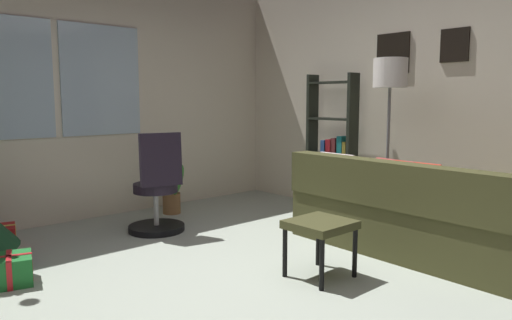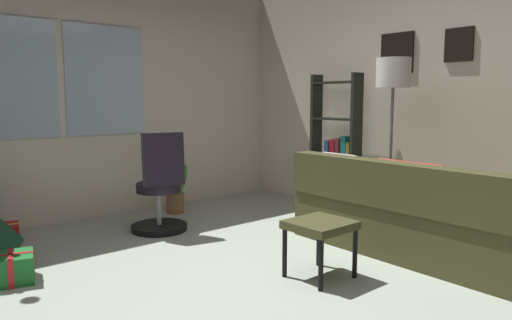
{
  "view_description": "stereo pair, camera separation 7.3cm",
  "coord_description": "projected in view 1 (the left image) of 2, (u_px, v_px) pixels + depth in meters",
  "views": [
    {
      "loc": [
        -2.21,
        -2.43,
        1.32
      ],
      "look_at": [
        0.18,
        0.21,
        0.87
      ],
      "focal_mm": 33.65,
      "sensor_mm": 36.0,
      "label": 1
    },
    {
      "loc": [
        -2.16,
        -2.48,
        1.32
      ],
      "look_at": [
        0.18,
        0.21,
        0.87
      ],
      "focal_mm": 33.65,
      "sensor_mm": 36.0,
      "label": 2
    }
  ],
  "objects": [
    {
      "name": "wall_back_with_windows",
      "position": [
        87.0,
        92.0,
        5.26
      ],
      "size": [
        4.87,
        0.12,
        2.78
      ],
      "color": "beige",
      "rests_on": "ground_plane"
    },
    {
      "name": "office_chair",
      "position": [
        157.0,
        194.0,
        4.75
      ],
      "size": [
        0.56,
        0.56,
        1.0
      ],
      "color": "black",
      "rests_on": "ground_plane"
    },
    {
      "name": "floor_lamp",
      "position": [
        390.0,
        88.0,
        4.61
      ],
      "size": [
        0.32,
        0.32,
        1.71
      ],
      "color": "slate",
      "rests_on": "ground_plane"
    },
    {
      "name": "footstool",
      "position": [
        320.0,
        229.0,
        3.54
      ],
      "size": [
        0.44,
        0.42,
        0.43
      ],
      "color": "#403F21",
      "rests_on": "ground_plane"
    },
    {
      "name": "couch",
      "position": [
        426.0,
        218.0,
        4.15
      ],
      "size": [
        1.5,
        2.12,
        0.82
      ],
      "color": "#403F21",
      "rests_on": "ground_plane"
    },
    {
      "name": "potted_plant",
      "position": [
        171.0,
        188.0,
        5.56
      ],
      "size": [
        0.35,
        0.47,
        0.67
      ],
      "color": "olive",
      "rests_on": "ground_plane"
    },
    {
      "name": "gift_box_green",
      "position": [
        10.0,
        270.0,
        3.44
      ],
      "size": [
        0.37,
        0.38,
        0.21
      ],
      "color": "#1E722D",
      "rests_on": "ground_plane"
    },
    {
      "name": "bookshelf",
      "position": [
        332.0,
        150.0,
        5.65
      ],
      "size": [
        0.18,
        0.64,
        1.61
      ],
      "color": "black",
      "rests_on": "ground_plane"
    },
    {
      "name": "ground_plane",
      "position": [
        257.0,
        292.0,
        3.43
      ],
      "size": [
        4.87,
        5.41,
        0.1
      ],
      "primitive_type": "cube",
      "color": "#AAB5A5"
    },
    {
      "name": "wall_right_with_frames",
      "position": [
        437.0,
        92.0,
        4.91
      ],
      "size": [
        0.12,
        5.41,
        2.78
      ],
      "color": "beige",
      "rests_on": "ground_plane"
    }
  ]
}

